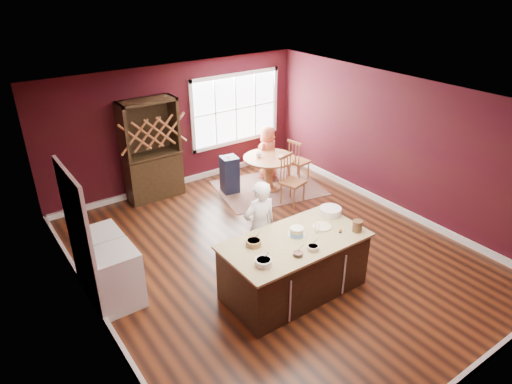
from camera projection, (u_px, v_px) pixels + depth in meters
room_shell at (275, 184)px, 7.32m from camera, size 7.00×7.00×7.00m
window at (236, 109)px, 10.56m from camera, size 2.36×0.10×1.66m
doorway at (80, 242)px, 6.37m from camera, size 0.08×1.26×2.13m
kitchen_island at (294, 267)px, 6.84m from camera, size 2.16×1.13×0.92m
dining_table at (269, 166)px, 10.00m from camera, size 1.12×1.12×0.75m
baker at (260, 226)px, 7.22m from camera, size 0.61×0.43×1.57m
layer_cake at (297, 231)px, 6.72m from camera, size 0.28×0.28×0.12m
bowl_blue at (263, 262)px, 6.04m from camera, size 0.23×0.23×0.09m
bowl_yellow at (254, 243)px, 6.47m from camera, size 0.23×0.23×0.08m
bowl_pink at (298, 254)px, 6.25m from camera, size 0.15×0.15×0.05m
bowl_olive at (313, 248)px, 6.38m from camera, size 0.17×0.17×0.06m
drinking_glass at (317, 229)px, 6.76m from camera, size 0.07×0.07×0.15m
dinner_plate at (322, 226)px, 6.94m from camera, size 0.29×0.29×0.02m
white_tub at (330, 211)px, 7.26m from camera, size 0.35×0.35×0.12m
stoneware_crock at (357, 226)px, 6.80m from camera, size 0.15×0.15×0.18m
toy_figurine at (340, 230)px, 6.78m from camera, size 0.04×0.04×0.07m
rug at (269, 188)px, 10.23m from camera, size 2.53×2.13×0.01m
chair_east at (299, 159)px, 10.44m from camera, size 0.46×0.47×1.00m
chair_south at (293, 180)px, 9.36m from camera, size 0.54×0.53×1.06m
chair_north at (264, 155)px, 10.78m from camera, size 0.45×0.43×0.94m
seated_woman at (268, 153)px, 10.47m from camera, size 0.71×0.57×1.26m
high_chair at (230, 174)px, 9.90m from camera, size 0.40×0.40×0.85m
toddler at (231, 157)px, 9.74m from camera, size 0.18×0.14×0.26m
table_plate at (283, 156)px, 9.93m from camera, size 0.18×0.18×0.01m
table_cup at (259, 155)px, 9.90m from camera, size 0.12×0.12×0.09m
hutch at (151, 150)px, 9.41m from camera, size 1.16×0.48×2.13m
washer at (117, 278)px, 6.56m from camera, size 0.63×0.61×0.91m
dryer at (102, 258)px, 7.03m from camera, size 0.62×0.60×0.91m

